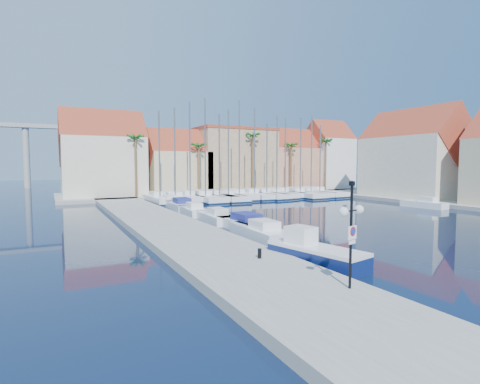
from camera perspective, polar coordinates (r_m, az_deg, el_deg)
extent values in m
plane|color=black|center=(23.65, 22.38, -9.35)|extent=(260.00, 260.00, 0.00)
cube|color=gray|center=(30.08, -10.14, -5.73)|extent=(6.00, 77.00, 0.50)
cube|color=gray|center=(68.84, -3.37, -0.06)|extent=(54.00, 16.00, 0.50)
cube|color=gray|center=(58.10, 31.74, -1.49)|extent=(12.00, 60.00, 0.50)
cylinder|color=black|center=(15.46, 16.54, -6.32)|extent=(0.11, 0.11, 4.29)
cylinder|color=black|center=(15.09, 16.07, -2.85)|extent=(0.53, 0.18, 0.05)
cylinder|color=black|center=(15.54, 17.16, -2.67)|extent=(0.53, 0.18, 0.05)
sphere|color=white|center=(14.87, 15.50, -2.94)|extent=(0.39, 0.39, 0.39)
sphere|color=white|center=(15.77, 17.68, -2.59)|extent=(0.39, 0.39, 0.39)
cube|color=black|center=(15.22, 16.70, 1.25)|extent=(0.26, 0.18, 0.17)
cube|color=white|center=(15.41, 16.75, -5.95)|extent=(0.53, 0.16, 0.54)
cylinder|color=red|center=(15.38, 16.84, -5.77)|extent=(0.36, 0.10, 0.37)
cylinder|color=#1933A5|center=(15.38, 16.88, -5.77)|extent=(0.25, 0.07, 0.26)
cube|color=white|center=(15.48, 16.72, -7.32)|extent=(0.43, 0.13, 0.15)
cylinder|color=black|center=(19.92, 3.00, -9.33)|extent=(0.21, 0.21, 0.52)
cube|color=#0E1C52|center=(20.83, 11.58, -9.76)|extent=(3.05, 5.90, 0.84)
cube|color=white|center=(20.71, 11.60, -8.37)|extent=(3.05, 5.90, 0.19)
cube|color=white|center=(21.32, 9.25, -6.56)|extent=(1.51, 1.73, 1.03)
cube|color=white|center=(27.86, 3.05, -6.16)|extent=(2.34, 6.64, 0.80)
cube|color=white|center=(27.17, 3.71, -4.93)|extent=(1.56, 2.35, 0.60)
cube|color=white|center=(31.73, 0.29, -4.87)|extent=(2.63, 7.49, 0.80)
cube|color=navy|center=(30.99, 0.96, -3.78)|extent=(1.75, 2.65, 0.60)
cube|color=white|center=(35.31, -3.81, -3.95)|extent=(2.26, 6.16, 0.80)
cube|color=white|center=(34.65, -3.47, -2.93)|extent=(1.47, 2.19, 0.60)
cube|color=white|center=(40.42, -7.21, -2.93)|extent=(2.14, 5.80, 0.80)
cube|color=white|center=(39.80, -6.98, -2.02)|extent=(1.39, 2.07, 0.60)
cube|color=white|center=(46.13, -9.08, -2.05)|extent=(2.76, 7.50, 0.80)
cube|color=navy|center=(45.35, -8.85, -1.27)|extent=(1.79, 2.67, 0.60)
cube|color=white|center=(50.56, -10.91, -1.53)|extent=(2.27, 6.22, 0.80)
cube|color=white|center=(49.91, -10.69, -0.79)|extent=(1.48, 2.21, 0.60)
cube|color=white|center=(55.62, -12.59, -1.03)|extent=(2.76, 7.56, 0.80)
cube|color=white|center=(54.86, -12.37, -0.37)|extent=(1.80, 2.69, 0.60)
cube|color=white|center=(52.05, 26.18, -1.73)|extent=(2.25, 5.59, 0.80)
cube|color=white|center=(51.71, 26.72, -1.00)|extent=(1.39, 2.01, 0.60)
cube|color=white|center=(53.02, -12.21, -1.17)|extent=(2.42, 9.26, 1.00)
cube|color=#0D2041|center=(53.05, -12.21, -1.52)|extent=(2.48, 9.32, 0.28)
cube|color=white|center=(53.85, -12.48, -0.24)|extent=(1.69, 2.78, 0.60)
cylinder|color=slate|center=(52.36, -12.19, 5.68)|extent=(0.20, 0.20, 11.64)
cube|color=white|center=(52.73, -9.96, -1.17)|extent=(3.40, 11.10, 1.00)
cube|color=#0D2041|center=(52.77, -9.95, -1.51)|extent=(3.46, 11.16, 0.28)
cube|color=white|center=(53.73, -10.25, -0.22)|extent=(2.16, 3.39, 0.60)
cylinder|color=slate|center=(51.99, -9.90, 5.94)|extent=(0.20, 0.20, 12.01)
cube|color=white|center=(54.45, -7.72, -0.97)|extent=(2.17, 8.36, 1.00)
cube|color=#0D2041|center=(54.48, -7.72, -1.31)|extent=(2.23, 8.42, 0.28)
cube|color=white|center=(55.18, -8.02, -0.07)|extent=(1.52, 2.51, 0.60)
cylinder|color=slate|center=(53.88, -7.65, 6.55)|extent=(0.20, 0.20, 13.24)
cube|color=white|center=(54.59, -5.48, -0.94)|extent=(3.23, 11.49, 1.00)
cube|color=#0D2041|center=(54.62, -5.48, -1.27)|extent=(3.29, 11.55, 0.28)
cube|color=white|center=(55.60, -5.90, -0.02)|extent=(2.16, 3.47, 0.60)
cylinder|color=slate|center=(53.89, -5.33, 6.83)|extent=(0.20, 0.20, 13.72)
cube|color=white|center=(55.40, -3.36, -0.85)|extent=(2.94, 9.85, 1.00)
cube|color=#0D2041|center=(55.43, -3.36, -1.18)|extent=(3.00, 9.91, 0.28)
cube|color=white|center=(56.21, -3.80, 0.04)|extent=(1.89, 3.00, 0.60)
cylinder|color=slate|center=(54.76, -3.17, 5.70)|extent=(0.20, 0.20, 11.63)
cube|color=white|center=(56.05, -1.97, -0.79)|extent=(3.76, 11.51, 1.00)
cube|color=#0D2041|center=(56.08, -1.97, -1.11)|extent=(3.83, 11.58, 0.28)
cube|color=white|center=(57.04, -2.38, 0.11)|extent=(2.30, 3.54, 0.60)
cylinder|color=slate|center=(55.33, -1.78, 6.11)|extent=(0.20, 0.20, 12.43)
cube|color=white|center=(57.57, -0.31, -0.65)|extent=(2.92, 9.86, 1.00)
cube|color=#0D2041|center=(57.60, -0.31, -0.97)|extent=(2.98, 9.92, 0.28)
cube|color=white|center=(58.39, -0.70, 0.20)|extent=(1.89, 3.00, 0.60)
cylinder|color=slate|center=(56.97, -0.10, 6.84)|extent=(0.20, 0.20, 13.98)
cube|color=white|center=(58.54, 1.96, -0.57)|extent=(2.65, 9.87, 1.00)
cube|color=#0D2041|center=(58.57, 1.96, -0.88)|extent=(2.71, 9.93, 0.28)
cube|color=white|center=(59.34, 1.50, 0.27)|extent=(1.82, 2.97, 0.60)
cylinder|color=slate|center=(57.94, 2.22, 6.30)|extent=(0.20, 0.20, 12.99)
cube|color=white|center=(59.45, 3.80, -0.50)|extent=(3.38, 10.71, 1.00)
cube|color=#0D2041|center=(59.48, 3.80, -0.81)|extent=(3.45, 10.78, 0.28)
cube|color=white|center=(60.26, 3.24, 0.32)|extent=(2.11, 3.28, 0.60)
cylinder|color=slate|center=(58.82, 4.12, 5.16)|extent=(0.20, 0.20, 10.72)
cube|color=white|center=(60.30, 5.35, -0.45)|extent=(2.78, 9.59, 1.00)
cube|color=#0D2041|center=(60.32, 5.35, -0.75)|extent=(2.85, 9.65, 0.28)
cube|color=white|center=(61.02, 4.86, 0.37)|extent=(1.82, 2.91, 0.60)
cylinder|color=slate|center=(59.72, 5.66, 5.75)|extent=(0.20, 0.20, 12.01)
cube|color=white|center=(61.83, 6.59, -0.34)|extent=(3.26, 9.83, 1.00)
cube|color=#0D2041|center=(61.86, 6.59, -0.64)|extent=(3.32, 9.89, 0.28)
cube|color=white|center=(62.53, 6.05, 0.45)|extent=(1.98, 3.03, 0.60)
cylinder|color=slate|center=(61.27, 6.92, 5.59)|extent=(0.20, 0.20, 11.77)
cube|color=white|center=(62.06, 8.83, -0.35)|extent=(3.14, 11.81, 1.00)
cube|color=#0D2041|center=(62.09, 8.83, -0.64)|extent=(3.20, 11.87, 0.28)
cube|color=white|center=(62.96, 8.22, 0.46)|extent=(2.17, 3.55, 0.60)
cylinder|color=slate|center=(61.40, 9.22, 5.60)|extent=(0.20, 0.20, 11.85)
cube|color=white|center=(63.37, 10.43, -0.27)|extent=(3.48, 11.03, 1.00)
cube|color=#0D2041|center=(63.39, 10.42, -0.56)|extent=(3.55, 11.09, 0.28)
cube|color=white|center=(64.13, 9.80, 0.51)|extent=(2.17, 3.38, 0.60)
cylinder|color=slate|center=(62.79, 10.84, 5.80)|extent=(0.20, 0.20, 12.40)
cube|color=white|center=(64.99, 11.68, -0.18)|extent=(3.83, 12.05, 1.00)
cube|color=#0D2041|center=(65.01, 11.68, -0.46)|extent=(3.89, 12.11, 0.28)
cube|color=white|center=(65.81, 11.00, 0.59)|extent=(2.38, 3.69, 0.60)
cylinder|color=slate|center=(64.37, 12.12, 5.09)|extent=(0.20, 0.20, 10.92)
cube|color=beige|center=(62.33, -20.12, 3.61)|extent=(12.00, 9.00, 9.00)
cube|color=maroon|center=(62.46, -20.23, 7.74)|extent=(12.30, 9.00, 9.00)
cube|color=#CDB890|center=(64.90, -9.51, 2.94)|extent=(10.00, 8.00, 7.00)
cube|color=maroon|center=(64.92, -9.55, 6.03)|extent=(10.30, 8.00, 8.00)
cube|color=#9B815F|center=(69.91, -1.13, 4.73)|extent=(14.00, 10.00, 11.00)
cube|color=maroon|center=(70.19, -1.13, 9.43)|extent=(14.20, 10.20, 0.50)
cube|color=tan|center=(75.10, 7.49, 3.52)|extent=(10.00, 8.00, 8.00)
cube|color=maroon|center=(75.16, 7.52, 6.57)|extent=(10.30, 8.00, 8.00)
cube|color=white|center=(79.77, 13.25, 4.20)|extent=(8.00, 8.00, 10.00)
cube|color=maroon|center=(79.93, 13.32, 7.79)|extent=(8.30, 8.00, 8.00)
cube|color=beige|center=(62.99, 24.89, 3.48)|extent=(9.00, 14.00, 9.00)
cube|color=maroon|center=(63.12, 25.02, 7.56)|extent=(9.00, 14.30, 9.00)
cylinder|color=brown|center=(58.03, -15.59, 3.68)|extent=(0.36, 0.36, 9.00)
sphere|color=#1C5F1B|center=(58.16, -15.68, 7.97)|extent=(2.60, 2.60, 2.60)
cylinder|color=brown|center=(60.83, -6.29, 3.36)|extent=(0.36, 0.36, 8.00)
sphere|color=#1C5F1B|center=(60.89, -6.32, 6.98)|extent=(2.60, 2.60, 2.60)
cylinder|color=brown|center=(65.04, 1.99, 4.32)|extent=(0.36, 0.36, 10.00)
sphere|color=#1C5F1B|center=(65.23, 2.00, 8.59)|extent=(2.60, 2.60, 2.60)
cylinder|color=brown|center=(69.28, 7.79, 3.66)|extent=(0.36, 0.36, 8.50)
sphere|color=#1C5F1B|center=(69.36, 7.83, 7.05)|extent=(2.60, 2.60, 2.60)
cylinder|color=brown|center=(74.14, 12.89, 4.02)|extent=(0.36, 0.36, 9.50)
sphere|color=#1C5F1B|center=(74.27, 12.95, 7.57)|extent=(2.60, 2.60, 2.60)
cylinder|color=#9E9E99|center=(96.98, -29.78, 4.63)|extent=(1.40, 1.40, 14.00)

